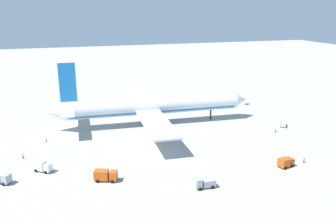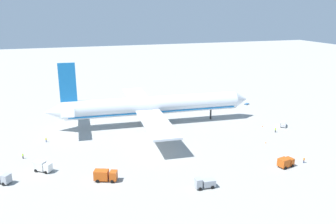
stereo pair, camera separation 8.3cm
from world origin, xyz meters
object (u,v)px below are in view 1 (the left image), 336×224
(service_truck_3, at_px, (42,166))
(traffic_cone_2, at_px, (266,142))
(baggage_cart_0, at_px, (247,104))
(ground_worker_3, at_px, (304,160))
(ground_worker_2, at_px, (275,130))
(service_truck_0, at_px, (286,162))
(ground_worker_0, at_px, (23,156))
(airliner, at_px, (151,106))
(service_truck_2, at_px, (1,178))
(traffic_cone_1, at_px, (192,94))
(service_truck_4, at_px, (105,175))
(service_van, at_px, (283,124))
(traffic_cone_0, at_px, (262,126))
(ground_worker_4, at_px, (46,140))
(service_truck_1, at_px, (205,183))

(service_truck_3, bearing_deg, traffic_cone_2, -0.51)
(baggage_cart_0, bearing_deg, ground_worker_3, -105.58)
(ground_worker_2, bearing_deg, service_truck_0, -118.99)
(ground_worker_0, height_order, ground_worker_2, ground_worker_2)
(airliner, distance_m, ground_worker_0, 50.35)
(baggage_cart_0, xyz_separation_m, traffic_cone_2, (-19.37, -45.99, 0.01))
(service_truck_2, xyz_separation_m, traffic_cone_2, (81.35, 3.08, -1.14))
(service_truck_3, height_order, ground_worker_0, service_truck_3)
(traffic_cone_1, bearing_deg, service_truck_2, -137.66)
(service_truck_4, distance_m, service_van, 75.32)
(service_truck_0, distance_m, ground_worker_3, 6.89)
(traffic_cone_1, bearing_deg, traffic_cone_0, -84.17)
(traffic_cone_0, xyz_separation_m, traffic_cone_2, (-8.25, -15.16, 0.00))
(traffic_cone_0, bearing_deg, service_truck_2, -168.49)
(service_truck_4, relative_size, baggage_cart_0, 2.17)
(service_truck_4, distance_m, baggage_cart_0, 93.60)
(ground_worker_0, distance_m, traffic_cone_0, 85.32)
(service_truck_4, xyz_separation_m, ground_worker_3, (57.13, -6.71, -0.74))
(airliner, distance_m, service_truck_4, 48.91)
(service_truck_2, relative_size, service_truck_4, 0.91)
(ground_worker_4, relative_size, traffic_cone_2, 3.05)
(ground_worker_4, bearing_deg, service_truck_3, -91.85)
(service_van, relative_size, baggage_cart_0, 1.60)
(service_van, bearing_deg, ground_worker_3, -115.39)
(baggage_cart_0, height_order, traffic_cone_2, traffic_cone_2)
(ground_worker_2, bearing_deg, traffic_cone_0, 99.60)
(service_truck_4, xyz_separation_m, traffic_cone_2, (55.35, 10.37, -1.38))
(ground_worker_3, bearing_deg, ground_worker_0, 159.98)
(baggage_cart_0, bearing_deg, service_truck_2, -154.02)
(service_truck_0, height_order, service_van, service_truck_0)
(service_truck_4, distance_m, ground_worker_4, 37.43)
(service_truck_4, relative_size, ground_worker_3, 3.59)
(service_truck_3, distance_m, service_van, 88.27)
(service_truck_3, xyz_separation_m, traffic_cone_2, (71.19, -0.63, -1.35))
(service_truck_0, distance_m, service_van, 37.53)
(service_truck_0, distance_m, traffic_cone_1, 91.18)
(ground_worker_4, bearing_deg, service_truck_0, -32.45)
(ground_worker_4, bearing_deg, service_truck_4, -66.21)
(service_truck_3, distance_m, service_truck_4, 19.29)
(service_truck_1, relative_size, service_van, 1.11)
(ground_worker_3, height_order, ground_worker_4, ground_worker_3)
(ground_worker_2, height_order, traffic_cone_2, ground_worker_2)
(ground_worker_3, xyz_separation_m, ground_worker_4, (-72.22, 40.95, -0.06))
(service_truck_1, relative_size, ground_worker_0, 3.03)
(airliner, relative_size, ground_worker_4, 47.74)
(traffic_cone_0, bearing_deg, ground_worker_2, -80.40)
(service_truck_2, relative_size, baggage_cart_0, 1.96)
(traffic_cone_2, bearing_deg, ground_worker_0, 171.41)
(traffic_cone_1, bearing_deg, ground_worker_2, -83.77)
(service_van, relative_size, traffic_cone_1, 8.62)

